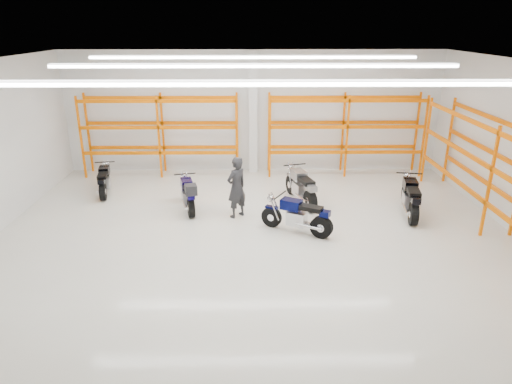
{
  "coord_description": "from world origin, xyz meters",
  "views": [
    {
      "loc": [
        -0.12,
        -11.04,
        5.37
      ],
      "look_at": [
        0.04,
        0.5,
        1.09
      ],
      "focal_mm": 32.0,
      "sensor_mm": 36.0,
      "label": 1
    }
  ],
  "objects_px": {
    "motorcycle_main": "(299,217)",
    "motorcycle_back_c": "(301,188)",
    "motorcycle_back_d": "(410,199)",
    "structural_column": "(253,113)",
    "motorcycle_back_b": "(188,195)",
    "standing_man": "(237,187)",
    "motorcycle_back_a": "(104,181)"
  },
  "relations": [
    {
      "from": "standing_man",
      "to": "structural_column",
      "type": "height_order",
      "value": "structural_column"
    },
    {
      "from": "motorcycle_main",
      "to": "motorcycle_back_a",
      "type": "height_order",
      "value": "motorcycle_main"
    },
    {
      "from": "motorcycle_back_d",
      "to": "motorcycle_back_c",
      "type": "bearing_deg",
      "value": 162.42
    },
    {
      "from": "motorcycle_back_d",
      "to": "standing_man",
      "type": "bearing_deg",
      "value": -179.67
    },
    {
      "from": "motorcycle_back_a",
      "to": "motorcycle_back_b",
      "type": "relative_size",
      "value": 0.95
    },
    {
      "from": "motorcycle_back_b",
      "to": "structural_column",
      "type": "xyz_separation_m",
      "value": [
        1.99,
        3.96,
        1.74
      ]
    },
    {
      "from": "structural_column",
      "to": "motorcycle_back_d",
      "type": "bearing_deg",
      "value": -43.79
    },
    {
      "from": "motorcycle_back_b",
      "to": "motorcycle_back_c",
      "type": "xyz_separation_m",
      "value": [
        3.49,
        0.54,
        0.01
      ]
    },
    {
      "from": "motorcycle_back_b",
      "to": "structural_column",
      "type": "relative_size",
      "value": 0.46
    },
    {
      "from": "motorcycle_back_c",
      "to": "standing_man",
      "type": "distance_m",
      "value": 2.28
    },
    {
      "from": "motorcycle_back_d",
      "to": "structural_column",
      "type": "distance_m",
      "value": 6.6
    },
    {
      "from": "motorcycle_back_a",
      "to": "motorcycle_back_b",
      "type": "distance_m",
      "value": 3.33
    },
    {
      "from": "motorcycle_back_a",
      "to": "structural_column",
      "type": "xyz_separation_m",
      "value": [
        4.97,
        2.47,
        1.8
      ]
    },
    {
      "from": "motorcycle_back_d",
      "to": "structural_column",
      "type": "bearing_deg",
      "value": 136.21
    },
    {
      "from": "motorcycle_back_a",
      "to": "motorcycle_main",
      "type": "bearing_deg",
      "value": -26.81
    },
    {
      "from": "motorcycle_back_c",
      "to": "structural_column",
      "type": "relative_size",
      "value": 0.49
    },
    {
      "from": "motorcycle_back_d",
      "to": "structural_column",
      "type": "relative_size",
      "value": 0.51
    },
    {
      "from": "motorcycle_back_b",
      "to": "motorcycle_main",
      "type": "bearing_deg",
      "value": -26.98
    },
    {
      "from": "standing_man",
      "to": "structural_column",
      "type": "relative_size",
      "value": 0.4
    },
    {
      "from": "motorcycle_main",
      "to": "motorcycle_back_c",
      "type": "xyz_separation_m",
      "value": [
        0.29,
        2.16,
        0.05
      ]
    },
    {
      "from": "motorcycle_main",
      "to": "motorcycle_back_c",
      "type": "height_order",
      "value": "motorcycle_back_c"
    },
    {
      "from": "motorcycle_main",
      "to": "motorcycle_back_b",
      "type": "relative_size",
      "value": 0.91
    },
    {
      "from": "motorcycle_main",
      "to": "motorcycle_back_a",
      "type": "relative_size",
      "value": 0.96
    },
    {
      "from": "motorcycle_main",
      "to": "motorcycle_back_a",
      "type": "distance_m",
      "value": 6.92
    },
    {
      "from": "motorcycle_back_a",
      "to": "standing_man",
      "type": "height_order",
      "value": "standing_man"
    },
    {
      "from": "motorcycle_back_a",
      "to": "motorcycle_back_c",
      "type": "height_order",
      "value": "motorcycle_back_c"
    },
    {
      "from": "motorcycle_back_d",
      "to": "standing_man",
      "type": "relative_size",
      "value": 1.25
    },
    {
      "from": "standing_man",
      "to": "motorcycle_back_b",
      "type": "bearing_deg",
      "value": -60.09
    },
    {
      "from": "structural_column",
      "to": "motorcycle_back_a",
      "type": "bearing_deg",
      "value": -153.58
    },
    {
      "from": "motorcycle_main",
      "to": "motorcycle_back_c",
      "type": "distance_m",
      "value": 2.18
    },
    {
      "from": "motorcycle_main",
      "to": "motorcycle_back_c",
      "type": "bearing_deg",
      "value": 82.4
    },
    {
      "from": "motorcycle_back_b",
      "to": "standing_man",
      "type": "relative_size",
      "value": 1.13
    }
  ]
}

